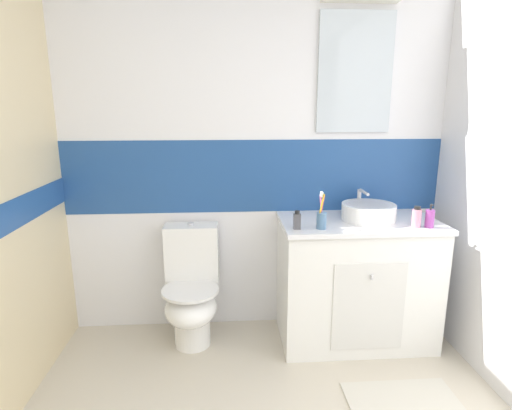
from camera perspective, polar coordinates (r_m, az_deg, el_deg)
wall_back_tiled at (r=2.87m, az=0.07°, el=7.33°), size 3.20×0.20×2.50m
vanity_cabinet at (r=2.90m, az=13.64°, el=-10.12°), size 1.02×0.57×0.85m
sink_basin at (r=2.77m, az=15.32°, el=-0.84°), size 0.35×0.39×0.17m
toilet at (r=2.84m, az=-8.94°, el=-11.66°), size 0.37×0.50×0.81m
toothbrush_cup at (r=2.50m, az=9.06°, el=-1.80°), size 0.06×0.06×0.23m
soap_dispenser at (r=2.72m, az=22.95°, el=-1.73°), size 0.05×0.05×0.15m
perfume_flask_small at (r=2.48m, az=5.72°, el=-2.13°), size 0.04×0.03×0.11m
lotion_bottle_short at (r=2.70m, az=21.37°, el=-1.60°), size 0.06×0.06×0.13m
bath_mat at (r=2.61m, az=19.74°, el=-24.27°), size 0.61×0.34×0.01m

